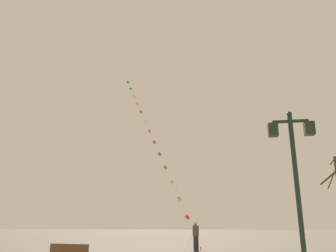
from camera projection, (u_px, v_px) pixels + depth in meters
ground_plane at (221, 252)px, 19.63m from camera, size 160.00×160.00×0.00m
twin_lantern_lamp_post at (294, 160)px, 9.85m from camera, size 1.33×0.28×4.89m
kite_train at (152, 137)px, 31.15m from camera, size 9.46×13.74×18.25m
kite_flyer at (196, 236)px, 20.30m from camera, size 0.44×0.61×1.71m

